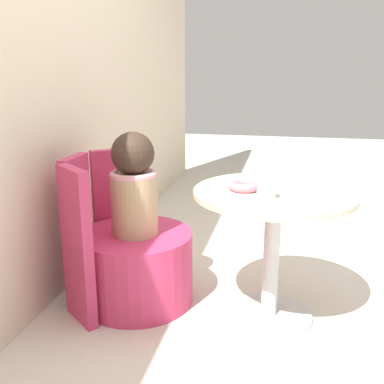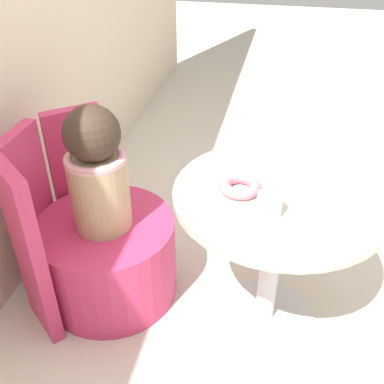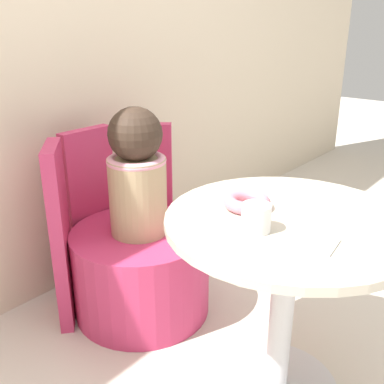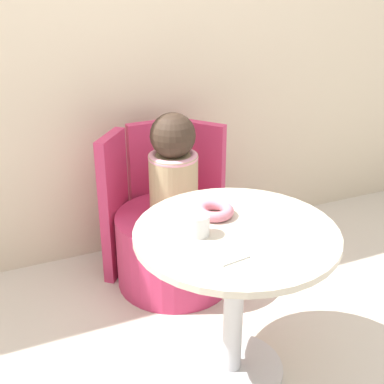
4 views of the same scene
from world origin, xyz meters
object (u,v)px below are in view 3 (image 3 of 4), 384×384
donut (247,202)px  cup (256,218)px  child_figure (137,174)px  round_table (285,266)px  tub_chair (141,271)px

donut → cup: 0.15m
cup → donut: bearing=42.3°
child_figure → cup: (-0.16, -0.63, 0.06)m
round_table → tub_chair: size_ratio=1.28×
donut → cup: bearing=-137.7°
child_figure → donut: size_ratio=3.55×
donut → round_table: bearing=-81.5°
round_table → cup: (-0.13, 0.03, 0.19)m
cup → child_figure: bearing=75.7°
round_table → cup: cup is taller
tub_chair → donut: bearing=-95.2°
tub_chair → cup: size_ratio=7.07×
tub_chair → child_figure: 0.42m
tub_chair → child_figure: size_ratio=1.12×
tub_chair → cup: bearing=-104.3°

